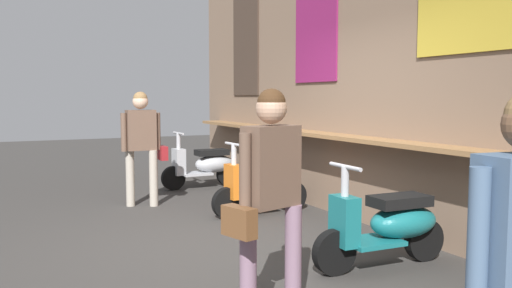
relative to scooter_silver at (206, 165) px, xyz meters
name	(u,v)px	position (x,y,z in m)	size (l,w,h in m)	color
ground_plane	(229,248)	(3.53, -1.08, -0.39)	(30.46, 30.46, 0.00)	#383533
market_stall_facade	(387,72)	(3.53, 0.94, 1.45)	(10.88, 0.61, 3.69)	#7F6651
scooter_silver	(206,165)	(0.00, 0.00, 0.00)	(0.46, 1.40, 0.97)	#B2B5BA
scooter_orange	(266,185)	(2.28, 0.00, 0.00)	(0.47, 1.40, 0.97)	orange
scooter_teal	(389,225)	(4.72, 0.00, 0.00)	(0.46, 1.40, 0.97)	#197075
shopper_browsing	(142,137)	(1.06, -1.35, 0.60)	(0.28, 0.64, 1.63)	#ADA393
shopper_passing	(270,181)	(5.23, -1.50, 0.58)	(0.39, 0.64, 1.61)	gray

